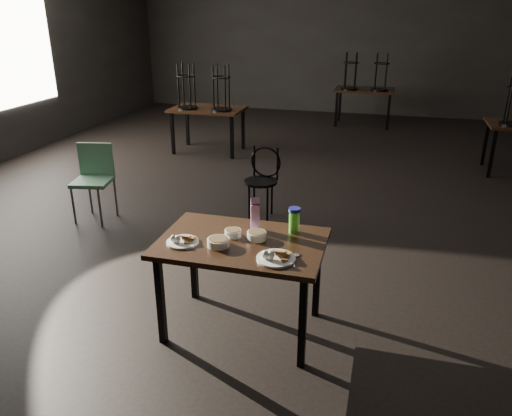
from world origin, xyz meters
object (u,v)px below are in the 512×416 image
(bentwood_chair, at_px, (263,176))
(main_table, at_px, (242,250))
(juice_carton, at_px, (255,215))
(school_chair, at_px, (94,175))
(water_bottle, at_px, (294,220))

(bentwood_chair, bearing_deg, main_table, -73.28)
(juice_carton, bearing_deg, school_chair, 147.93)
(water_bottle, relative_size, bentwood_chair, 0.24)
(bentwood_chair, xyz_separation_m, school_chair, (-1.85, -0.59, 0.04))
(main_table, distance_m, bentwood_chair, 2.30)
(main_table, bearing_deg, school_chair, 143.91)
(bentwood_chair, bearing_deg, school_chair, -156.10)
(juice_carton, relative_size, water_bottle, 1.34)
(juice_carton, distance_m, school_chair, 2.76)
(main_table, distance_m, juice_carton, 0.29)
(school_chair, bearing_deg, juice_carton, -43.24)
(main_table, height_order, water_bottle, water_bottle)
(juice_carton, bearing_deg, bentwood_chair, 102.86)
(juice_carton, distance_m, water_bottle, 0.30)
(juice_carton, relative_size, bentwood_chair, 0.32)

